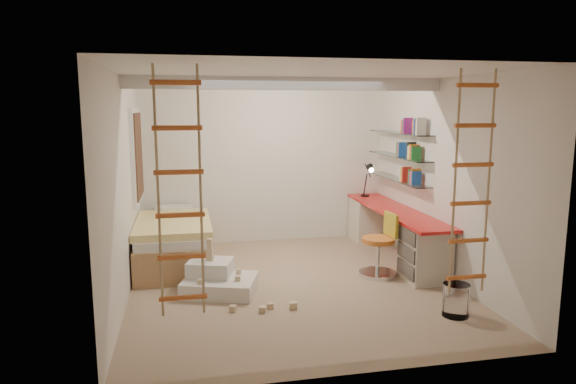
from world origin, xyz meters
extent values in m
plane|color=#9E8466|center=(0.00, 0.00, 0.00)|extent=(4.50, 4.50, 0.00)
cube|color=white|center=(0.00, 0.30, 2.52)|extent=(4.00, 0.18, 0.16)
cube|color=white|center=(-1.97, 1.50, 1.55)|extent=(0.06, 1.15, 1.35)
cube|color=#4C2D1E|center=(-1.93, 1.50, 1.55)|extent=(0.02, 1.00, 1.20)
cylinder|color=white|center=(1.52, -1.30, 0.18)|extent=(0.29, 0.29, 0.36)
cube|color=red|center=(1.72, 0.83, 0.73)|extent=(0.55, 2.80, 0.04)
cube|color=beige|center=(1.72, 1.93, 0.35)|extent=(0.52, 0.55, 0.71)
cube|color=beige|center=(1.72, -0.17, 0.35)|extent=(0.52, 0.55, 0.71)
cube|color=#4C4742|center=(1.45, -0.17, 0.61)|extent=(0.02, 0.50, 0.18)
cube|color=#4C4742|center=(1.45, -0.17, 0.39)|extent=(0.02, 0.50, 0.18)
cube|color=#4C4742|center=(1.45, -0.17, 0.17)|extent=(0.02, 0.50, 0.18)
cube|color=white|center=(1.87, 1.13, 1.15)|extent=(0.25, 1.80, 0.01)
cube|color=white|center=(1.87, 1.13, 1.50)|extent=(0.25, 1.80, 0.01)
cube|color=white|center=(1.87, 1.13, 1.85)|extent=(0.25, 1.80, 0.01)
cube|color=#AD7F51|center=(-1.48, 1.23, 0.23)|extent=(1.00, 2.00, 0.45)
cube|color=white|center=(-1.48, 1.23, 0.51)|extent=(0.95, 1.95, 0.12)
cube|color=yellow|center=(-1.48, 1.08, 0.62)|extent=(1.02, 1.60, 0.10)
cube|color=white|center=(-1.48, 2.03, 0.63)|extent=(0.55, 0.35, 0.12)
cylinder|color=black|center=(1.67, 1.98, 0.76)|extent=(0.14, 0.14, 0.02)
cylinder|color=black|center=(1.67, 1.98, 0.95)|extent=(0.02, 0.15, 0.36)
cylinder|color=black|center=(1.67, 1.88, 1.20)|extent=(0.02, 0.27, 0.20)
cone|color=black|center=(1.67, 1.76, 1.25)|extent=(0.12, 0.14, 0.15)
cylinder|color=#FFEABF|center=(1.67, 1.72, 1.22)|extent=(0.08, 0.04, 0.08)
cylinder|color=orange|center=(1.19, 0.14, 0.49)|extent=(0.48, 0.48, 0.06)
cube|color=gold|center=(1.37, 0.15, 0.69)|extent=(0.07, 0.34, 0.31)
cylinder|color=silver|center=(1.19, 0.14, 0.27)|extent=(0.06, 0.06, 0.44)
cylinder|color=silver|center=(1.19, 0.14, 0.03)|extent=(0.54, 0.54, 0.05)
cube|color=silver|center=(-0.92, -0.08, 0.09)|extent=(1.01, 0.88, 0.19)
cube|color=silver|center=(-1.03, 0.05, 0.28)|extent=(0.62, 0.56, 0.19)
cube|color=#CCB284|center=(-1.03, 0.05, 0.42)|extent=(0.10, 0.10, 0.08)
cube|color=#CCB284|center=(-1.03, 0.05, 0.49)|extent=(0.09, 0.09, 0.07)
cube|color=#CCB284|center=(-1.03, 0.05, 0.59)|extent=(0.08, 0.08, 0.12)
cube|color=#CCB284|center=(-0.72, -0.23, 0.22)|extent=(0.06, 0.06, 0.06)
cube|color=#CCB284|center=(-0.68, 0.04, 0.22)|extent=(0.06, 0.06, 0.06)
cube|color=#CCB284|center=(-1.16, -0.26, 0.22)|extent=(0.06, 0.06, 0.06)
cube|color=#CCB284|center=(-0.16, -0.76, 0.04)|extent=(0.07, 0.07, 0.07)
cube|color=#CCB284|center=(-0.51, -0.79, 0.04)|extent=(0.07, 0.07, 0.07)
cube|color=#CCB284|center=(-0.41, -0.70, 0.04)|extent=(0.07, 0.07, 0.07)
cube|color=#CCB284|center=(-0.82, -0.70, 0.04)|extent=(0.07, 0.07, 0.07)
cube|color=#194CA5|center=(1.87, 1.13, 1.27)|extent=(0.14, 0.52, 0.22)
cube|color=orange|center=(1.87, 1.13, 1.62)|extent=(0.14, 0.64, 0.22)
cube|color=#8C1E7F|center=(1.87, 1.13, 1.97)|extent=(0.14, 0.52, 0.22)
camera|label=1|loc=(-1.31, -6.08, 2.24)|focal=32.00mm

